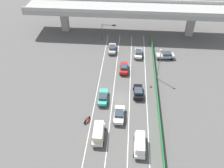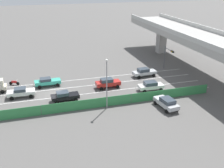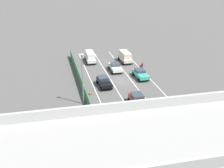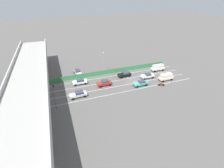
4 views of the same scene
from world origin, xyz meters
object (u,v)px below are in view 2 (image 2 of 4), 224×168
object	(u,v)px
motorcycle	(14,83)
street_lamp	(107,79)
car_sedan_black	(64,96)
parked_wagon_silver	(166,102)
car_sedan_silver	(144,72)
car_taxi_teal	(47,82)
car_sedan_red	(108,83)
traffic_cone	(85,105)
car_sedan_white	(151,86)
traffic_light	(168,54)
car_hatchback_white	(21,92)

from	to	relation	value
motorcycle	street_lamp	bearing A→B (deg)	45.06
car_sedan_black	parked_wagon_silver	bearing A→B (deg)	64.31
car_sedan_silver	car_taxi_teal	bearing A→B (deg)	-91.07
car_sedan_black	street_lamp	xyz separation A→B (m)	(4.30, 5.80, 3.74)
car_sedan_red	car_taxi_teal	distance (m)	10.93
traffic_cone	car_sedan_red	bearing A→B (deg)	138.89
car_sedan_black	car_sedan_silver	bearing A→B (deg)	112.16
car_sedan_red	parked_wagon_silver	distance (m)	11.98
street_lamp	car_sedan_black	bearing A→B (deg)	-126.55
street_lamp	traffic_cone	world-z (taller)	street_lamp
car_sedan_silver	traffic_cone	bearing A→B (deg)	-55.31
car_sedan_white	car_sedan_silver	distance (m)	7.02
car_sedan_red	parked_wagon_silver	bearing A→B (deg)	31.55
street_lamp	traffic_cone	bearing A→B (deg)	-116.09
car_taxi_teal	traffic_cone	distance (m)	11.06
car_taxi_teal	car_sedan_silver	distance (m)	18.71
car_sedan_silver	parked_wagon_silver	size ratio (longest dim) A/B	1.01
car_sedan_white	car_sedan_black	size ratio (longest dim) A/B	0.99
traffic_light	street_lamp	size ratio (longest dim) A/B	0.64
car_sedan_black	car_taxi_teal	bearing A→B (deg)	-163.03
car_taxi_teal	car_sedan_black	world-z (taller)	car_sedan_black
street_lamp	parked_wagon_silver	bearing A→B (deg)	73.05
car_taxi_teal	traffic_cone	xyz separation A→B (m)	(9.89, 4.92, -0.59)
car_sedan_white	traffic_light	distance (m)	11.84
street_lamp	car_hatchback_white	bearing A→B (deg)	-122.28
car_hatchback_white	car_sedan_black	distance (m)	7.53
motorcycle	street_lamp	distance (m)	19.85
car_sedan_black	car_sedan_silver	distance (m)	17.87
car_taxi_teal	street_lamp	distance (m)	14.39
motorcycle	traffic_light	xyz separation A→B (m)	(0.81, 30.42, 3.08)
traffic_light	car_sedan_red	bearing A→B (deg)	-69.76
motorcycle	traffic_light	distance (m)	30.58
car_sedan_white	street_lamp	bearing A→B (deg)	-65.08
car_taxi_teal	parked_wagon_silver	xyz separation A→B (m)	(13.99, 16.52, 0.06)
car_hatchback_white	traffic_light	size ratio (longest dim) A/B	0.91
car_sedan_white	motorcycle	xyz separation A→B (m)	(-9.50, -22.81, -0.45)
car_sedan_black	traffic_cone	xyz separation A→B (m)	(2.81, 2.76, -0.60)
parked_wagon_silver	car_sedan_silver	bearing A→B (deg)	170.88
car_sedan_red	car_taxi_teal	world-z (taller)	car_sedan_red
car_sedan_white	car_sedan_black	xyz separation A→B (m)	(-0.08, -14.87, -0.03)
parked_wagon_silver	traffic_cone	world-z (taller)	parked_wagon_silver
car_hatchback_white	street_lamp	bearing A→B (deg)	57.72
car_hatchback_white	motorcycle	xyz separation A→B (m)	(-5.85, -1.31, -0.42)
traffic_cone	traffic_light	bearing A→B (deg)	120.07
car_taxi_teal	car_sedan_silver	bearing A→B (deg)	88.93
motorcycle	street_lamp	world-z (taller)	street_lamp
car_sedan_black	motorcycle	xyz separation A→B (m)	(-9.41, -7.94, -0.42)
traffic_light	street_lamp	world-z (taller)	street_lamp
car_taxi_teal	traffic_light	distance (m)	24.83
traffic_cone	car_hatchback_white	bearing A→B (deg)	-124.13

